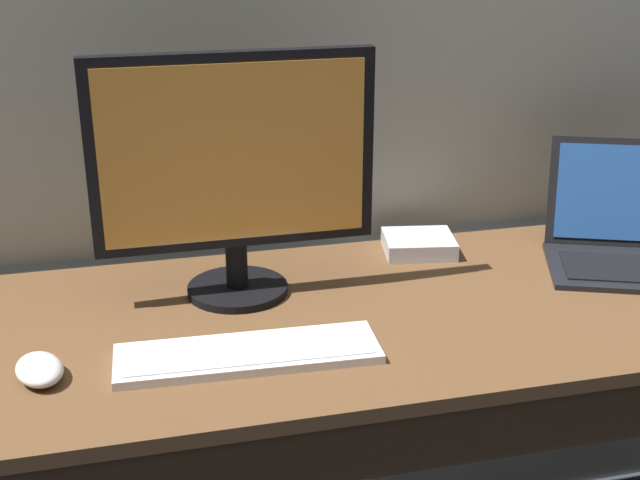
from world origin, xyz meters
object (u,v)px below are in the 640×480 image
Objects in this scene: laptop_black at (632,235)px; external_drive_box at (419,244)px; computer_mouse at (39,369)px; wired_keyboard at (248,353)px; external_monitor at (234,168)px.

external_drive_box is at bearing 159.76° from laptop_black.
computer_mouse and external_drive_box have the same top height.
laptop_black is 0.94× the size of wired_keyboard.
computer_mouse is (-1.12, -0.19, -0.04)m from laptop_black.
computer_mouse is 0.72× the size of external_drive_box.
computer_mouse reaches higher than wired_keyboard.
external_drive_box is (0.41, 0.35, 0.01)m from wired_keyboard.
laptop_black is at bearing -20.24° from external_drive_box.
computer_mouse is (-0.32, 0.01, 0.01)m from wired_keyboard.
laptop_black is 0.42m from external_drive_box.
external_monitor is 0.33m from wired_keyboard.
wired_keyboard is 4.17× the size of computer_mouse.
external_monitor is at bearing -163.21° from external_drive_box.
external_drive_box is (-0.39, 0.15, -0.04)m from laptop_black.
external_monitor is 4.89× the size of computer_mouse.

